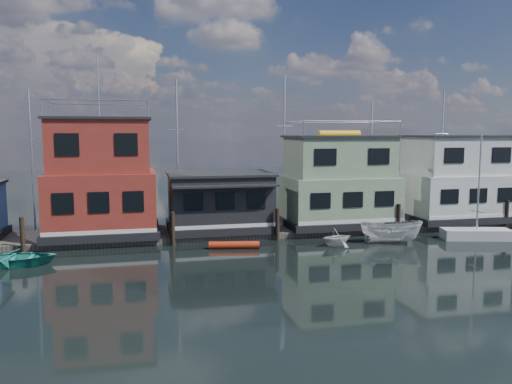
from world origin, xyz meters
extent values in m
plane|color=black|center=(0.00, 0.00, 0.00)|extent=(160.00, 160.00, 0.00)
cube|color=#595147|center=(0.00, 12.00, 0.20)|extent=(48.00, 5.00, 0.40)
cube|color=black|center=(-8.50, 12.00, 0.65)|extent=(7.40, 5.90, 0.50)
cube|color=maroon|center=(-8.50, 12.00, 2.77)|extent=(7.00, 5.50, 3.74)
cube|color=maroon|center=(-8.50, 12.00, 6.37)|extent=(6.30, 4.95, 3.46)
cube|color=black|center=(-8.50, 12.00, 8.18)|extent=(6.65, 5.23, 0.16)
cylinder|color=silver|center=(-8.50, 12.00, 10.26)|extent=(0.08, 0.08, 4.00)
cube|color=black|center=(-0.50, 12.00, 0.65)|extent=(7.40, 5.40, 0.50)
cube|color=black|center=(-0.50, 12.00, 2.60)|extent=(7.00, 5.00, 3.40)
cube|color=black|center=(-0.50, 12.00, 4.38)|extent=(7.30, 5.30, 0.16)
cube|color=black|center=(-0.50, 9.20, 3.79)|extent=(7.00, 1.20, 0.12)
cube|color=black|center=(8.50, 12.00, 0.65)|extent=(8.40, 5.90, 0.50)
cube|color=gray|center=(8.50, 12.00, 2.46)|extent=(8.00, 5.50, 3.12)
cube|color=gray|center=(8.50, 12.00, 5.46)|extent=(7.20, 4.95, 2.88)
cube|color=black|center=(8.50, 12.00, 6.98)|extent=(7.60, 5.23, 0.16)
cylinder|color=yellow|center=(8.50, 12.00, 7.15)|extent=(3.20, 0.56, 0.56)
cube|color=black|center=(18.50, 12.00, 0.65)|extent=(8.40, 5.90, 0.50)
cube|color=silver|center=(18.50, 12.00, 2.46)|extent=(8.00, 5.50, 3.12)
cube|color=silver|center=(18.50, 12.00, 5.46)|extent=(7.20, 4.95, 2.88)
cube|color=black|center=(18.50, 12.00, 6.98)|extent=(7.60, 5.23, 0.16)
cylinder|color=#2D2116|center=(-13.00, 9.20, 1.10)|extent=(0.28, 0.28, 2.20)
cylinder|color=#2D2116|center=(-4.00, 9.20, 1.10)|extent=(0.28, 0.28, 2.20)
cylinder|color=#2D2116|center=(3.00, 9.20, 1.10)|extent=(0.28, 0.28, 2.20)
cylinder|color=#2D2116|center=(12.00, 9.20, 1.10)|extent=(0.28, 0.28, 2.20)
cylinder|color=#2D2116|center=(21.00, 9.20, 1.10)|extent=(0.28, 0.28, 2.20)
cylinder|color=silver|center=(-14.00, 18.00, 5.25)|extent=(0.16, 0.16, 10.50)
cylinder|color=silver|center=(-14.00, 18.00, 6.83)|extent=(1.40, 0.06, 0.06)
cylinder|color=silver|center=(-3.00, 18.00, 5.75)|extent=(0.16, 0.16, 11.50)
cylinder|color=silver|center=(-3.00, 18.00, 7.48)|extent=(1.40, 0.06, 0.06)
cylinder|color=silver|center=(6.00, 18.00, 6.00)|extent=(0.16, 0.16, 12.00)
cylinder|color=silver|center=(6.00, 18.00, 7.80)|extent=(1.40, 0.06, 0.06)
cylinder|color=silver|center=(14.00, 18.00, 5.00)|extent=(0.16, 0.16, 10.00)
cylinder|color=silver|center=(14.00, 18.00, 6.50)|extent=(1.40, 0.06, 0.06)
cylinder|color=silver|center=(21.00, 18.00, 5.50)|extent=(0.16, 0.16, 11.00)
cylinder|color=silver|center=(21.00, 18.00, 7.15)|extent=(1.40, 0.06, 0.06)
cube|color=silver|center=(16.39, 6.46, 0.35)|extent=(4.79, 2.59, 0.71)
cylinder|color=silver|center=(16.39, 6.46, 3.95)|extent=(0.12, 0.12, 6.48)
cube|color=silver|center=(16.39, 6.46, 1.92)|extent=(0.40, 1.39, 0.05)
imported|color=silver|center=(10.12, 6.70, 0.77)|extent=(4.28, 2.84, 1.55)
imported|color=silver|center=(6.28, 6.73, 0.58)|extent=(2.59, 2.36, 1.16)
imported|color=teal|center=(-12.65, 6.13, 0.43)|extent=(4.13, 2.96, 0.85)
cylinder|color=red|center=(-0.29, 7.45, 0.23)|extent=(3.21, 1.06, 0.47)
camera|label=1|loc=(-5.84, -22.85, 7.29)|focal=35.00mm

